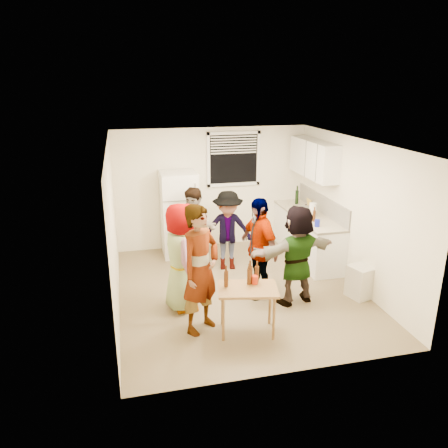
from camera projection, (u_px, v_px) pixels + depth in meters
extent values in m
cube|color=white|center=(179.00, 214.00, 8.72)|extent=(0.70, 0.70, 1.70)
cube|color=white|center=(307.00, 236.00, 8.72)|extent=(0.60, 2.20, 0.86)
cube|color=beige|center=(308.00, 215.00, 8.57)|extent=(0.64, 2.22, 0.04)
cube|color=#B9B4AB|center=(322.00, 204.00, 8.57)|extent=(0.03, 2.20, 0.36)
cube|color=white|center=(314.00, 159.00, 8.45)|extent=(0.34, 1.60, 0.70)
cylinder|color=white|center=(312.00, 217.00, 8.36)|extent=(0.13, 0.13, 0.28)
cylinder|color=black|center=(296.00, 204.00, 9.25)|extent=(0.07, 0.07, 0.29)
cylinder|color=#47230C|center=(314.00, 221.00, 8.11)|extent=(0.05, 0.05, 0.21)
cylinder|color=#141CAA|center=(317.00, 226.00, 7.83)|extent=(0.10, 0.10, 0.13)
cube|color=gold|center=(309.00, 203.00, 9.01)|extent=(0.02, 0.20, 0.16)
cube|color=beige|center=(361.00, 283.00, 7.14)|extent=(0.45, 0.45, 0.54)
cylinder|color=#47230C|center=(250.00, 283.00, 6.14)|extent=(0.07, 0.07, 0.25)
cylinder|color=red|center=(255.00, 284.00, 6.12)|extent=(0.09, 0.09, 0.12)
imported|color=gray|center=(183.00, 307.00, 6.89)|extent=(1.71, 0.87, 0.54)
imported|color=#141933|center=(202.00, 328.00, 6.29)|extent=(1.70, 1.86, 0.44)
imported|color=brown|center=(197.00, 269.00, 8.26)|extent=(1.21, 1.73, 0.60)
imported|color=#38383C|center=(228.00, 268.00, 8.30)|extent=(1.15, 1.61, 0.56)
imported|color=black|center=(257.00, 294.00, 7.30)|extent=(1.86, 1.37, 0.41)
imported|color=#F28A47|center=(294.00, 301.00, 7.06)|extent=(1.78, 1.87, 0.48)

